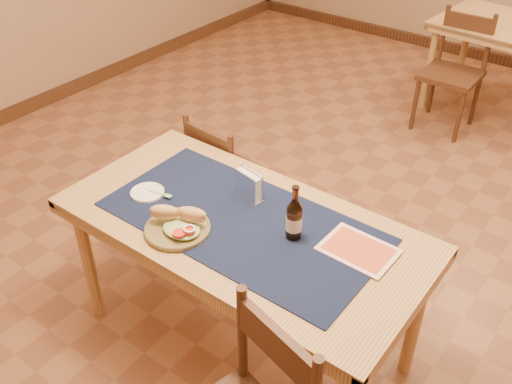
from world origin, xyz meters
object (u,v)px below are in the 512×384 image
Objects in this scene: chair_main_far at (228,178)px; main_table at (242,237)px; beer_bottle at (294,219)px; sandwich_plate at (179,225)px; napkin_holder at (248,185)px.

main_table is at bearing -45.61° from chair_main_far.
beer_bottle is at bearing -33.61° from chair_main_far.
chair_main_far is 0.94m from sandwich_plate.
sandwich_plate is at bearing -128.94° from main_table.
beer_bottle reaches higher than napkin_holder.
chair_main_far is 3.03× the size of sandwich_plate.
beer_bottle is 1.58× the size of napkin_holder.
sandwich_plate is at bearing -102.92° from napkin_holder.
beer_bottle is at bearing -18.84° from napkin_holder.
napkin_holder is at bearing 77.08° from sandwich_plate.
chair_main_far is 1.04m from beer_bottle.
sandwich_plate is at bearing -147.63° from beer_bottle.
sandwich_plate reaches higher than main_table.
beer_bottle is at bearing 11.13° from main_table.
napkin_holder is at bearing 118.93° from main_table.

